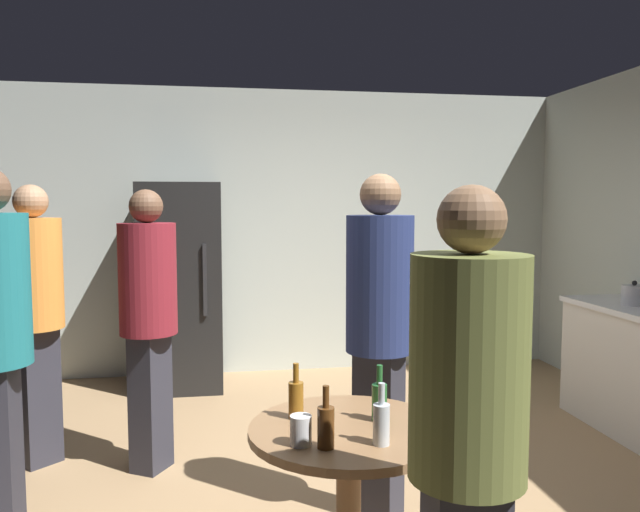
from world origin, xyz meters
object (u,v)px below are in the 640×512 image
(kettle, at_px, (634,295))
(person_in_orange_shirt, at_px, (35,302))
(person_in_maroon_shirt, at_px, (148,308))
(foreground_table, at_px, (349,452))
(person_in_navy_shirt, at_px, (379,319))
(beer_bottle_brown, at_px, (326,425))
(refrigerator, at_px, (182,286))
(beer_bottle_green, at_px, (379,400))
(beer_bottle_clear, at_px, (381,422))
(person_in_olive_shirt, at_px, (467,426))
(plastic_cup_white, at_px, (301,430))
(beer_bottle_amber, at_px, (296,398))

(kettle, xyz_separation_m, person_in_orange_shirt, (-4.03, 0.04, 0.05))
(person_in_maroon_shirt, bearing_deg, kettle, 32.62)
(foreground_table, xyz_separation_m, person_in_navy_shirt, (0.29, 0.66, 0.41))
(foreground_table, distance_m, person_in_orange_shirt, 2.33)
(kettle, distance_m, beer_bottle_brown, 3.10)
(refrigerator, bearing_deg, beer_bottle_green, -72.44)
(beer_bottle_brown, height_order, person_in_navy_shirt, person_in_navy_shirt)
(person_in_maroon_shirt, relative_size, person_in_orange_shirt, 0.98)
(foreground_table, bearing_deg, person_in_maroon_shirt, 123.07)
(foreground_table, relative_size, beer_bottle_clear, 3.48)
(beer_bottle_brown, relative_size, person_in_maroon_shirt, 0.14)
(beer_bottle_brown, relative_size, person_in_navy_shirt, 0.13)
(foreground_table, bearing_deg, person_in_olive_shirt, -73.39)
(person_in_olive_shirt, bearing_deg, beer_bottle_green, 5.69)
(beer_bottle_brown, distance_m, person_in_orange_shirt, 2.37)
(foreground_table, relative_size, person_in_orange_shirt, 0.46)
(foreground_table, height_order, beer_bottle_clear, beer_bottle_clear)
(plastic_cup_white, xyz_separation_m, person_in_maroon_shirt, (-0.72, 1.58, 0.21))
(person_in_navy_shirt, bearing_deg, beer_bottle_amber, -0.43)
(foreground_table, distance_m, person_in_olive_shirt, 0.79)
(kettle, xyz_separation_m, person_in_navy_shirt, (-2.11, -0.93, 0.07))
(plastic_cup_white, xyz_separation_m, person_in_orange_shirt, (-1.42, 1.78, 0.23))
(plastic_cup_white, bearing_deg, beer_bottle_clear, -8.21)
(beer_bottle_green, bearing_deg, refrigerator, 107.56)
(beer_bottle_green, xyz_separation_m, person_in_orange_shirt, (-1.76, 1.58, 0.20))
(beer_bottle_green, xyz_separation_m, person_in_olive_shirt, (0.07, -0.73, 0.16))
(person_in_olive_shirt, height_order, person_in_navy_shirt, person_in_navy_shirt)
(refrigerator, height_order, plastic_cup_white, refrigerator)
(kettle, height_order, person_in_orange_shirt, person_in_orange_shirt)
(person_in_olive_shirt, bearing_deg, beer_bottle_amber, 26.53)
(beer_bottle_amber, bearing_deg, person_in_olive_shirt, -63.77)
(kettle, bearing_deg, beer_bottle_clear, -142.44)
(beer_bottle_green, height_order, person_in_orange_shirt, person_in_orange_shirt)
(person_in_orange_shirt, bearing_deg, person_in_maroon_shirt, 30.31)
(plastic_cup_white, distance_m, person_in_orange_shirt, 2.29)
(beer_bottle_clear, bearing_deg, kettle, 37.56)
(foreground_table, height_order, person_in_orange_shirt, person_in_orange_shirt)
(kettle, relative_size, beer_bottle_green, 1.06)
(foreground_table, bearing_deg, beer_bottle_brown, -122.52)
(person_in_navy_shirt, bearing_deg, person_in_olive_shirt, 38.46)
(kettle, relative_size, beer_bottle_brown, 1.06)
(beer_bottle_amber, relative_size, person_in_orange_shirt, 0.13)
(beer_bottle_amber, relative_size, beer_bottle_brown, 1.00)
(foreground_table, height_order, person_in_olive_shirt, person_in_olive_shirt)
(beer_bottle_brown, bearing_deg, person_in_navy_shirt, 63.87)
(plastic_cup_white, distance_m, person_in_olive_shirt, 0.70)
(person_in_maroon_shirt, bearing_deg, beer_bottle_clear, -28.32)
(foreground_table, height_order, person_in_navy_shirt, person_in_navy_shirt)
(kettle, distance_m, person_in_maroon_shirt, 3.34)
(kettle, relative_size, foreground_table, 0.30)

